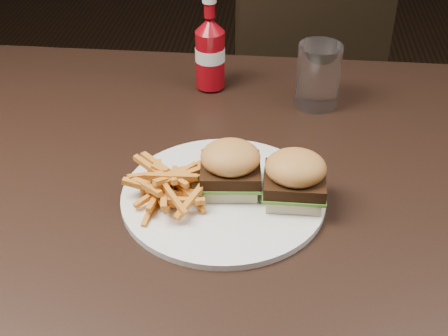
# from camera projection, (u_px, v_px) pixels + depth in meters

# --- Properties ---
(dining_table) EXTENTS (1.20, 0.80, 0.04)m
(dining_table) POSITION_uv_depth(u_px,v_px,m) (227.00, 171.00, 1.02)
(dining_table) COLOR black
(dining_table) RESTS_ON ground
(chair_far) EXTENTS (0.54, 0.54, 0.04)m
(chair_far) POSITION_uv_depth(u_px,v_px,m) (280.00, 110.00, 1.78)
(chair_far) COLOR black
(chair_far) RESTS_ON ground
(plate) EXTENTS (0.30, 0.30, 0.01)m
(plate) POSITION_uv_depth(u_px,v_px,m) (223.00, 197.00, 0.93)
(plate) COLOR white
(plate) RESTS_ON dining_table
(sandwich_half_a) EXTENTS (0.08, 0.08, 0.02)m
(sandwich_half_a) POSITION_uv_depth(u_px,v_px,m) (230.00, 183.00, 0.93)
(sandwich_half_a) COLOR beige
(sandwich_half_a) RESTS_ON plate
(sandwich_half_b) EXTENTS (0.08, 0.07, 0.02)m
(sandwich_half_b) POSITION_uv_depth(u_px,v_px,m) (294.00, 193.00, 0.91)
(sandwich_half_b) COLOR beige
(sandwich_half_b) RESTS_ON plate
(fries_pile) EXTENTS (0.12, 0.12, 0.04)m
(fries_pile) POSITION_uv_depth(u_px,v_px,m) (173.00, 183.00, 0.91)
(fries_pile) COLOR orange
(fries_pile) RESTS_ON plate
(ketchup_bottle) EXTENTS (0.07, 0.07, 0.11)m
(ketchup_bottle) POSITION_uv_depth(u_px,v_px,m) (210.00, 59.00, 1.18)
(ketchup_bottle) COLOR maroon
(ketchup_bottle) RESTS_ON dining_table
(tumbler) EXTENTS (0.08, 0.08, 0.13)m
(tumbler) POSITION_uv_depth(u_px,v_px,m) (318.00, 77.00, 1.13)
(tumbler) COLOR white
(tumbler) RESTS_ON dining_table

